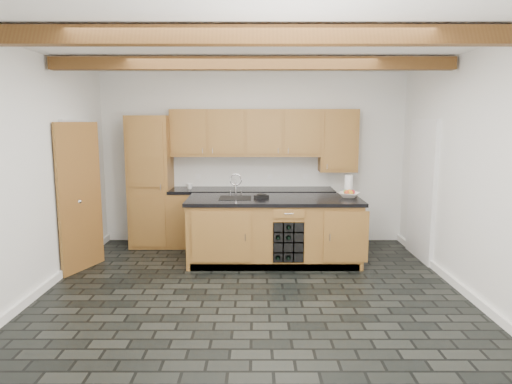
{
  "coord_description": "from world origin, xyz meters",
  "views": [
    {
      "loc": [
        0.05,
        -5.09,
        2.0
      ],
      "look_at": [
        0.04,
        0.8,
        1.09
      ],
      "focal_mm": 32.0,
      "sensor_mm": 36.0,
      "label": 1
    }
  ],
  "objects_px": {
    "kitchen_scale": "(261,196)",
    "island": "(274,230)",
    "paper_towel": "(348,185)",
    "fruit_bowl": "(349,195)"
  },
  "relations": [
    {
      "from": "island",
      "to": "kitchen_scale",
      "type": "height_order",
      "value": "kitchen_scale"
    },
    {
      "from": "kitchen_scale",
      "to": "fruit_bowl",
      "type": "bearing_deg",
      "value": -21.57
    },
    {
      "from": "island",
      "to": "kitchen_scale",
      "type": "relative_size",
      "value": 11.37
    },
    {
      "from": "kitchen_scale",
      "to": "fruit_bowl",
      "type": "distance_m",
      "value": 1.26
    },
    {
      "from": "kitchen_scale",
      "to": "paper_towel",
      "type": "distance_m",
      "value": 1.35
    },
    {
      "from": "fruit_bowl",
      "to": "paper_towel",
      "type": "xyz_separation_m",
      "value": [
        0.04,
        0.26,
        0.11
      ]
    },
    {
      "from": "kitchen_scale",
      "to": "island",
      "type": "bearing_deg",
      "value": -26.15
    },
    {
      "from": "island",
      "to": "paper_towel",
      "type": "xyz_separation_m",
      "value": [
        1.11,
        0.33,
        0.61
      ]
    },
    {
      "from": "island",
      "to": "paper_towel",
      "type": "height_order",
      "value": "paper_towel"
    },
    {
      "from": "kitchen_scale",
      "to": "fruit_bowl",
      "type": "xyz_separation_m",
      "value": [
        1.26,
        0.07,
        0.01
      ]
    }
  ]
}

